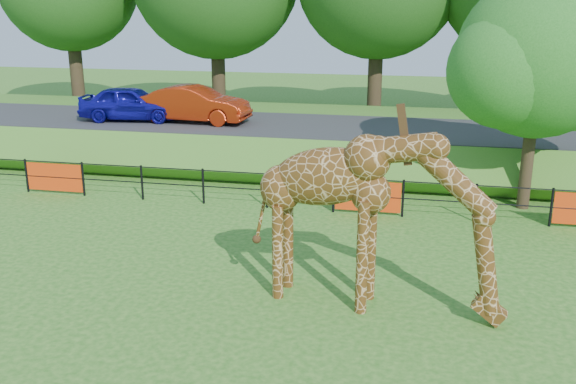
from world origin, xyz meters
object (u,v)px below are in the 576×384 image
Objects in this scene: car_blue at (131,103)px; tree_east at (541,63)px; giraffe at (376,220)px; car_red at (195,104)px; visitor at (334,176)px.

car_blue is 0.59× the size of tree_east.
giraffe reaches higher than car_red.
tree_east is at bearing 178.04° from visitor.
car_blue is 15.14m from tree_east.
giraffe is 1.30× the size of car_blue.
giraffe is 1.21× the size of car_red.
giraffe is 3.27× the size of visitor.
visitor is at bearing 113.21° from giraffe.
car_red is at bearing -93.92° from car_blue.
tree_east is (14.46, -3.92, 2.18)m from car_blue.
car_red is 0.63× the size of tree_east.
car_blue reaches higher than visitor.
giraffe is 7.27m from visitor.
giraffe is 0.76× the size of tree_east.
giraffe is 14.00m from car_red.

